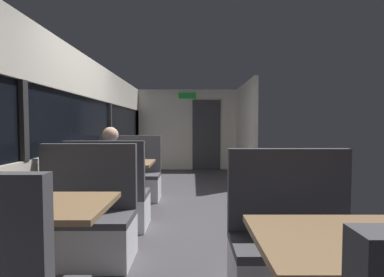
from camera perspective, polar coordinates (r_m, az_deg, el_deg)
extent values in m
cube|color=#423F44|center=(4.25, -1.89, -15.01)|extent=(3.30, 9.20, 0.02)
cube|color=beige|center=(4.42, -21.22, -8.02)|extent=(0.08, 8.40, 0.95)
cube|color=beige|center=(4.41, -21.57, 11.86)|extent=(0.08, 8.40, 0.60)
cube|color=black|center=(4.35, -21.54, 3.05)|extent=(0.03, 8.40, 0.75)
cube|color=#2D2D30|center=(3.08, -30.62, 3.08)|extent=(0.06, 0.08, 0.75)
cube|color=#2D2D30|center=(5.67, -16.05, 3.01)|extent=(0.06, 0.08, 0.75)
cube|color=#2D2D30|center=(8.40, -10.76, 2.94)|extent=(0.06, 0.08, 0.75)
cube|color=beige|center=(8.25, -0.94, 1.77)|extent=(2.90, 0.08, 2.30)
cube|color=#333338|center=(8.21, 2.89, 0.72)|extent=(0.80, 0.04, 2.00)
cube|color=green|center=(8.23, -0.95, 8.53)|extent=(0.50, 0.03, 0.16)
cube|color=beige|center=(7.17, 10.56, 1.59)|extent=(0.08, 2.40, 2.30)
cylinder|color=#9E9EA3|center=(2.40, -27.24, -20.48)|extent=(0.10, 0.10, 0.70)
cube|color=olive|center=(2.28, -27.45, -11.91)|extent=(0.90, 0.70, 0.04)
cube|color=silver|center=(3.02, -21.12, -18.64)|extent=(0.95, 0.50, 0.39)
cube|color=#47474C|center=(2.94, -21.20, -14.55)|extent=(0.95, 0.50, 0.06)
cube|color=#47474C|center=(3.05, -19.88, -7.06)|extent=(0.95, 0.08, 0.65)
cylinder|color=#9E9EA3|center=(4.41, -13.70, -9.60)|extent=(0.10, 0.10, 0.70)
cube|color=olive|center=(4.35, -13.75, -4.83)|extent=(0.90, 0.70, 0.04)
cube|color=silver|center=(3.83, -16.08, -13.91)|extent=(0.95, 0.50, 0.39)
cube|color=#47474C|center=(3.78, -16.12, -10.64)|extent=(0.95, 0.50, 0.06)
cube|color=#47474C|center=(3.51, -17.15, -5.76)|extent=(0.95, 0.08, 0.65)
cube|color=silver|center=(5.07, -11.89, -9.75)|extent=(0.95, 0.50, 0.39)
cube|color=#47474C|center=(5.03, -11.92, -7.25)|extent=(0.95, 0.50, 0.06)
cube|color=#47474C|center=(5.19, -11.47, -2.98)|extent=(0.95, 0.08, 0.65)
cube|color=olive|center=(1.66, 28.74, -17.56)|extent=(0.90, 0.70, 0.04)
cube|color=silver|center=(2.42, 20.16, -24.26)|extent=(0.95, 0.50, 0.39)
cube|color=#47474C|center=(2.32, 20.25, -19.30)|extent=(0.95, 0.50, 0.06)
cube|color=#47474C|center=(2.41, 18.64, -9.64)|extent=(0.95, 0.08, 0.65)
cube|color=#26262D|center=(3.83, -16.08, -13.48)|extent=(0.30, 0.36, 0.45)
cube|color=#3F598C|center=(3.76, -15.98, -5.57)|extent=(0.34, 0.22, 0.60)
sphere|color=tan|center=(3.74, -15.97, 0.70)|extent=(0.20, 0.20, 0.20)
cylinder|color=#3F598C|center=(3.99, -18.04, -4.84)|extent=(0.07, 0.28, 0.07)
cylinder|color=#3F598C|center=(3.88, -12.40, -4.97)|extent=(0.07, 0.28, 0.07)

